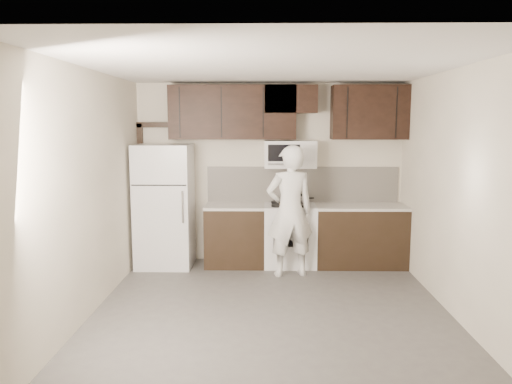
{
  "coord_description": "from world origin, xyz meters",
  "views": [
    {
      "loc": [
        -0.07,
        -5.32,
        2.12
      ],
      "look_at": [
        -0.18,
        0.9,
        1.25
      ],
      "focal_mm": 35.0,
      "sensor_mm": 36.0,
      "label": 1
    }
  ],
  "objects_px": {
    "stove": "(290,235)",
    "refrigerator": "(165,206)",
    "person": "(290,211)",
    "microwave": "(290,154)"
  },
  "relations": [
    {
      "from": "refrigerator",
      "to": "person",
      "type": "xyz_separation_m",
      "value": [
        1.82,
        -0.46,
        0.01
      ]
    },
    {
      "from": "refrigerator",
      "to": "person",
      "type": "distance_m",
      "value": 1.88
    },
    {
      "from": "stove",
      "to": "person",
      "type": "relative_size",
      "value": 0.52
    },
    {
      "from": "stove",
      "to": "person",
      "type": "distance_m",
      "value": 0.68
    },
    {
      "from": "stove",
      "to": "microwave",
      "type": "xyz_separation_m",
      "value": [
        -0.0,
        0.12,
        1.19
      ]
    },
    {
      "from": "microwave",
      "to": "person",
      "type": "height_order",
      "value": "microwave"
    },
    {
      "from": "stove",
      "to": "refrigerator",
      "type": "xyz_separation_m",
      "value": [
        -1.85,
        -0.05,
        0.44
      ]
    },
    {
      "from": "person",
      "to": "microwave",
      "type": "bearing_deg",
      "value": -106.79
    },
    {
      "from": "microwave",
      "to": "person",
      "type": "bearing_deg",
      "value": -92.74
    },
    {
      "from": "refrigerator",
      "to": "person",
      "type": "bearing_deg",
      "value": -14.17
    }
  ]
}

